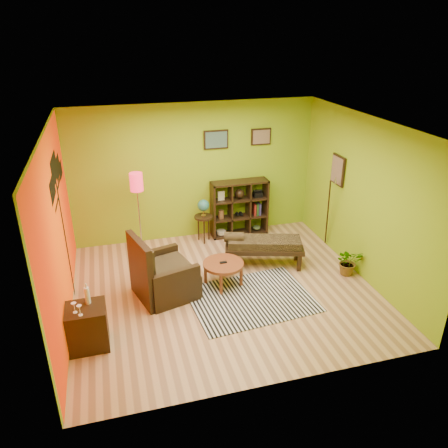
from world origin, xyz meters
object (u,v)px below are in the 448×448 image
object	(u,v)px
globe_table	(203,210)
armchair	(162,277)
coffee_table	(223,266)
potted_plant	(348,264)
side_cabinet	(88,326)
floor_lamp	(137,190)
bench	(262,244)
cube_shelf	(240,208)

from	to	relation	value
globe_table	armchair	bearing A→B (deg)	-122.40
coffee_table	globe_table	xyz separation A→B (m)	(0.06, 1.73, 0.33)
coffee_table	potted_plant	size ratio (longest dim) A/B	1.40
side_cabinet	floor_lamp	world-z (taller)	floor_lamp
bench	floor_lamp	bearing A→B (deg)	154.38
armchair	cube_shelf	xyz separation A→B (m)	(1.95, 1.90, 0.26)
coffee_table	floor_lamp	bearing A→B (deg)	129.85
globe_table	cube_shelf	distance (m)	0.84
floor_lamp	bench	world-z (taller)	floor_lamp
armchair	globe_table	world-z (taller)	armchair
floor_lamp	globe_table	bearing A→B (deg)	10.45
armchair	side_cabinet	size ratio (longest dim) A/B	1.18
bench	potted_plant	xyz separation A→B (m)	(1.39, -0.73, -0.23)
armchair	potted_plant	distance (m)	3.34
cube_shelf	potted_plant	xyz separation A→B (m)	(1.39, -2.12, -0.40)
side_cabinet	cube_shelf	xyz separation A→B (m)	(3.11, 2.90, 0.28)
armchair	bench	size ratio (longest dim) A/B	0.73
armchair	floor_lamp	bearing A→B (deg)	96.74
armchair	bench	distance (m)	2.01
floor_lamp	potted_plant	world-z (taller)	floor_lamp
armchair	globe_table	size ratio (longest dim) A/B	1.21
cube_shelf	side_cabinet	bearing A→B (deg)	-137.05
globe_table	bench	bearing A→B (deg)	-56.93
globe_table	potted_plant	xyz separation A→B (m)	(2.21, -1.99, -0.50)
cube_shelf	bench	distance (m)	1.40
coffee_table	floor_lamp	world-z (taller)	floor_lamp
armchair	cube_shelf	bearing A→B (deg)	44.38
coffee_table	armchair	size ratio (longest dim) A/B	0.63
bench	coffee_table	bearing A→B (deg)	-151.47
side_cabinet	globe_table	bearing A→B (deg)	50.34
coffee_table	cube_shelf	size ratio (longest dim) A/B	0.58
cube_shelf	bench	xyz separation A→B (m)	(-0.01, -1.39, -0.17)
coffee_table	bench	size ratio (longest dim) A/B	0.46
armchair	globe_table	distance (m)	2.12
bench	side_cabinet	bearing A→B (deg)	-154.15
globe_table	potted_plant	distance (m)	3.02
side_cabinet	bench	distance (m)	3.46
globe_table	side_cabinet	bearing A→B (deg)	-129.66
side_cabinet	bench	bearing A→B (deg)	25.85
floor_lamp	cube_shelf	size ratio (longest dim) A/B	1.39
side_cabinet	floor_lamp	xyz separation A→B (m)	(0.99, 2.52, 1.03)
coffee_table	armchair	world-z (taller)	armchair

